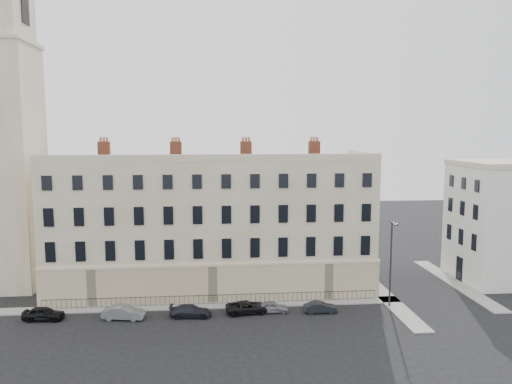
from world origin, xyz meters
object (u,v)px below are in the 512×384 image
at_px(car_b, 124,312).
at_px(car_d, 247,307).
at_px(car_f, 320,307).
at_px(car_e, 272,307).
at_px(car_c, 191,311).
at_px(car_a, 44,313).
at_px(streetlamp, 391,260).

xyz_separation_m(car_b, car_d, (12.12, 0.52, -0.06)).
bearing_deg(car_d, car_f, -101.01).
height_order(car_d, car_f, car_d).
distance_m(car_b, car_e, 14.63).
relative_size(car_c, car_f, 1.23).
xyz_separation_m(car_a, car_d, (19.78, 0.06, -0.06)).
bearing_deg(car_b, car_f, -81.39).
bearing_deg(car_f, car_b, 90.68).
height_order(car_a, car_c, car_a).
relative_size(car_b, car_e, 1.25).
xyz_separation_m(car_a, car_b, (7.66, -0.45, 0.00)).
bearing_deg(car_e, car_b, 93.45).
relative_size(car_d, car_f, 1.30).
height_order(car_f, streetlamp, streetlamp).
height_order(car_b, car_d, car_b).
xyz_separation_m(car_b, car_e, (14.62, 0.46, -0.12)).
xyz_separation_m(car_a, car_c, (14.15, -0.46, -0.07)).
xyz_separation_m(car_c, car_e, (8.14, 0.48, -0.04)).
bearing_deg(car_c, car_d, -80.35).
relative_size(car_a, streetlamp, 0.43).
distance_m(car_b, car_c, 6.48).
height_order(car_e, streetlamp, streetlamp).
bearing_deg(car_b, car_e, -79.44).
bearing_deg(car_f, car_a, 89.77).
height_order(car_c, car_f, car_c).
xyz_separation_m(car_f, streetlamp, (7.48, 0.82, 4.53)).
bearing_deg(car_a, streetlamp, -85.39).
bearing_deg(car_c, car_b, 94.17).
distance_m(car_a, car_f, 27.11).
height_order(car_b, streetlamp, streetlamp).
height_order(car_a, streetlamp, streetlamp).
height_order(car_a, car_d, car_a).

